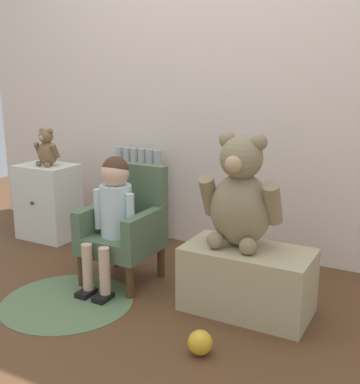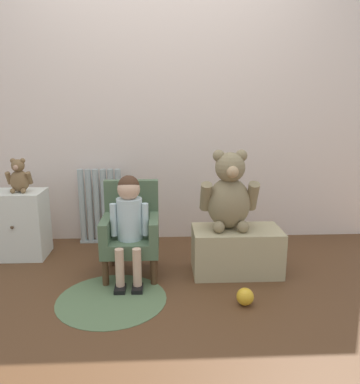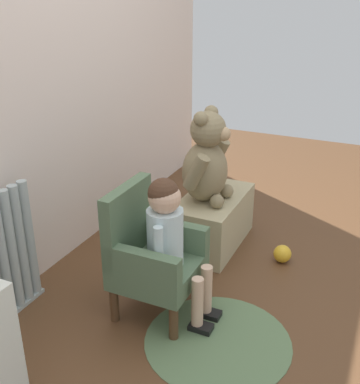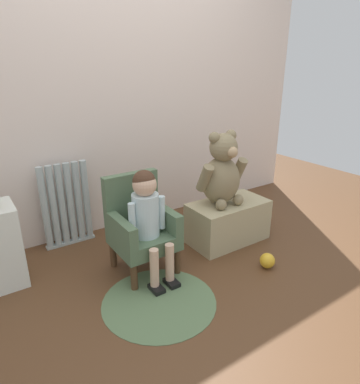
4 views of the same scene
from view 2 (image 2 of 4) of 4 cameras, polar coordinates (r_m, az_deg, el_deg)
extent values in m
plane|color=#55361F|center=(2.40, -2.75, -15.87)|extent=(6.00, 6.00, 0.00)
cube|color=silver|center=(3.22, -3.01, 13.80)|extent=(3.80, 0.05, 2.40)
cylinder|color=#A6B3B4|center=(3.27, -14.69, -2.01)|extent=(0.05, 0.05, 0.62)
cylinder|color=#A6B3B4|center=(3.26, -13.62, -2.00)|extent=(0.05, 0.05, 0.62)
cylinder|color=#A6B3B4|center=(3.25, -12.55, -2.00)|extent=(0.05, 0.05, 0.62)
cylinder|color=#A6B3B4|center=(3.24, -11.47, -1.99)|extent=(0.05, 0.05, 0.62)
cylinder|color=#A6B3B4|center=(3.23, -10.38, -1.99)|extent=(0.05, 0.05, 0.62)
cylinder|color=#A6B3B4|center=(3.22, -9.29, -1.98)|extent=(0.05, 0.05, 0.62)
cube|color=#A6B3B4|center=(3.34, -11.75, -7.31)|extent=(0.37, 0.05, 0.02)
cube|color=silver|center=(3.16, -23.18, -4.54)|extent=(0.39, 0.29, 0.52)
sphere|color=#4C3823|center=(3.01, -24.24, -4.95)|extent=(0.02, 0.02, 0.02)
cube|color=#4F674A|center=(2.63, -7.48, -7.76)|extent=(0.38, 0.38, 0.10)
cube|color=#4F674A|center=(2.71, -7.36, -1.97)|extent=(0.38, 0.06, 0.36)
cube|color=#4F674A|center=(2.61, -11.09, -5.28)|extent=(0.06, 0.38, 0.14)
cube|color=#4F674A|center=(2.58, -3.99, -5.25)|extent=(0.06, 0.38, 0.14)
cylinder|color=#4C331E|center=(2.56, -11.30, -11.93)|extent=(0.04, 0.04, 0.18)
cylinder|color=#4C331E|center=(2.53, -4.01, -11.98)|extent=(0.04, 0.04, 0.18)
cylinder|color=#4C331E|center=(2.84, -10.37, -9.25)|extent=(0.04, 0.04, 0.18)
cylinder|color=#4C331E|center=(2.82, -3.88, -9.26)|extent=(0.04, 0.04, 0.18)
cylinder|color=silver|center=(2.53, -7.68, -4.06)|extent=(0.17, 0.17, 0.28)
sphere|color=#D8AD8E|center=(2.48, -7.82, 0.45)|extent=(0.15, 0.15, 0.15)
sphere|color=#472D1E|center=(2.48, -7.83, 0.90)|extent=(0.14, 0.14, 0.14)
cylinder|color=#D8AD8E|center=(2.45, -9.17, -11.30)|extent=(0.06, 0.06, 0.25)
cube|color=black|center=(2.49, -9.10, -14.42)|extent=(0.07, 0.11, 0.03)
cylinder|color=#D8AD8E|center=(2.44, -6.55, -11.32)|extent=(0.06, 0.06, 0.25)
cube|color=black|center=(2.48, -6.50, -14.45)|extent=(0.07, 0.11, 0.03)
cylinder|color=silver|center=(2.52, -10.10, -4.20)|extent=(0.04, 0.04, 0.22)
cylinder|color=silver|center=(2.50, -5.32, -4.18)|extent=(0.04, 0.04, 0.22)
cube|color=tan|center=(2.69, 8.58, -8.84)|extent=(0.61, 0.33, 0.32)
ellipsoid|color=#857655|center=(2.61, 7.42, -1.70)|extent=(0.30, 0.26, 0.35)
sphere|color=#857655|center=(2.55, 7.64, 3.75)|extent=(0.20, 0.20, 0.20)
sphere|color=tan|center=(2.46, 8.01, 3.05)|extent=(0.08, 0.08, 0.08)
sphere|color=#857655|center=(2.54, 5.92, 5.51)|extent=(0.08, 0.08, 0.08)
sphere|color=#857655|center=(2.56, 9.33, 5.49)|extent=(0.08, 0.08, 0.08)
cylinder|color=#857655|center=(2.56, 3.95, -0.68)|extent=(0.08, 0.16, 0.22)
cylinder|color=#857655|center=(2.62, 10.98, -0.59)|extent=(0.08, 0.16, 0.22)
sphere|color=#857655|center=(2.53, 5.92, -5.34)|extent=(0.08, 0.08, 0.08)
sphere|color=#857655|center=(2.56, 9.58, -5.24)|extent=(0.08, 0.08, 0.08)
ellipsoid|color=brown|center=(3.05, -23.24, 1.54)|extent=(0.14, 0.12, 0.17)
sphere|color=brown|center=(3.03, -23.48, 3.71)|extent=(0.10, 0.10, 0.10)
sphere|color=tan|center=(2.99, -23.75, 3.44)|extent=(0.04, 0.04, 0.04)
sphere|color=brown|center=(3.04, -24.13, 4.38)|extent=(0.04, 0.04, 0.04)
sphere|color=brown|center=(3.02, -22.86, 4.43)|extent=(0.04, 0.04, 0.04)
cylinder|color=brown|center=(3.07, -24.63, 1.94)|extent=(0.04, 0.07, 0.10)
cylinder|color=brown|center=(3.02, -21.98, 2.01)|extent=(0.04, 0.07, 0.10)
sphere|color=brown|center=(3.03, -24.14, 0.16)|extent=(0.04, 0.04, 0.04)
sphere|color=brown|center=(3.01, -22.77, 0.17)|extent=(0.04, 0.04, 0.04)
cylinder|color=#57714B|center=(2.41, -10.37, -15.77)|extent=(0.67, 0.67, 0.01)
sphere|color=gold|center=(2.34, 9.89, -15.43)|extent=(0.10, 0.10, 0.10)
camera|label=1|loc=(1.32, 69.98, 3.17)|focal=45.00mm
camera|label=3|loc=(2.51, -57.22, 15.18)|focal=45.00mm
camera|label=4|loc=(1.33, -64.67, 12.55)|focal=32.00mm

